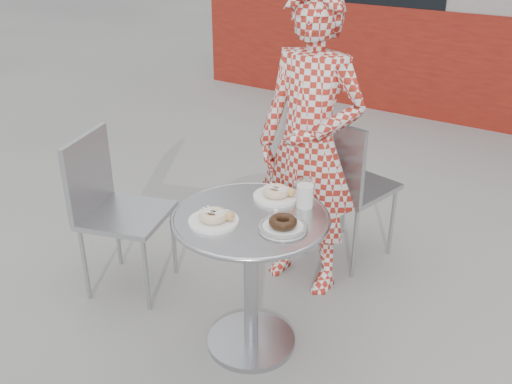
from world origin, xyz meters
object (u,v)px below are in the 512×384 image
Objects in this scene: chair_far at (348,214)px; milk_cup at (305,195)px; seated_person at (310,146)px; plate_near at (214,218)px; bistro_table at (251,250)px; chair_left at (128,243)px; plate_checker at (283,225)px; plate_far at (277,194)px.

chair_far is 7.03× the size of milk_cup.
plate_near is at bearing -90.65° from seated_person.
seated_person is 0.73m from plate_near.
bistro_table is 0.81× the size of chair_left.
seated_person is 0.66m from plate_checker.
chair_far is 1.03× the size of chair_left.
plate_near is at bearing -125.78° from milk_cup.
plate_near is at bearing -156.50° from plate_checker.
plate_far is 1.03× the size of plate_checker.
chair_left is 4.13× the size of plate_far.
bistro_table is 0.79× the size of chair_far.
seated_person is at bearing 110.19° from plate_checker.
plate_near is 0.28m from plate_checker.
chair_left is at bearing -169.90° from milk_cup.
milk_cup is (0.14, -0.01, 0.04)m from plate_far.
chair_left reaches higher than bistro_table.
chair_left is 0.84m from plate_near.
plate_near is 1.04× the size of plate_checker.
chair_far is 1.05m from plate_checker.
bistro_table is 0.83m from chair_left.
milk_cup is (0.12, -0.74, 0.46)m from chair_far.
plate_far is (0.79, 0.17, 0.43)m from chair_left.
plate_checker is at bearing -5.93° from bistro_table.
chair_left is 6.84× the size of milk_cup.
bistro_table is 0.65m from seated_person.
plate_far is at bearing 89.56° from bistro_table.
chair_left is (-0.79, 0.03, -0.25)m from bistro_table.
seated_person is (-0.08, -0.34, 0.50)m from chair_far.
plate_near is 0.40m from milk_cup.
chair_far is 1.21m from chair_left.
bistro_table is at bearing 55.37° from plate_near.
seated_person is (0.73, 0.57, 0.51)m from chair_left.
seated_person is at bearing -70.18° from chair_left.
seated_person is at bearing 116.82° from milk_cup.
milk_cup is (0.20, -0.40, -0.04)m from seated_person.
bistro_table is 0.44× the size of seated_person.
seated_person reaches higher than chair_left.
chair_left reaches higher than plate_far.
plate_checker is at bearing -52.94° from plate_far.
bistro_table is 3.30× the size of plate_near.
plate_checker reaches higher than bistro_table.
plate_far is at bearing -79.61° from seated_person.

